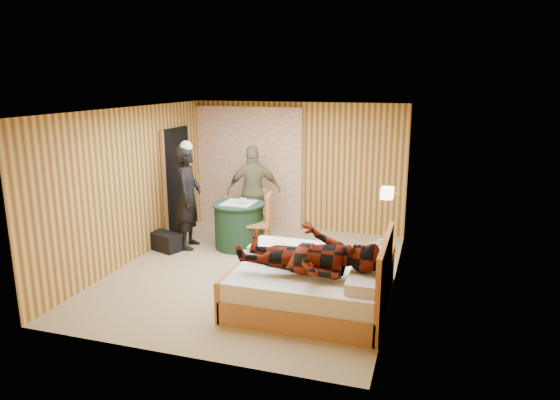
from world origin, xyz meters
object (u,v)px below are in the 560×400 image
(wall_lamp, at_px, (387,193))
(man_on_bed, at_px, (309,244))
(duffel_bag, at_px, (165,242))
(bed, at_px, (311,286))
(round_table, at_px, (239,225))
(nightstand, at_px, (378,266))
(man_at_table, at_px, (254,191))
(chair_far, at_px, (254,208))
(chair_near, at_px, (262,218))
(woman_standing, at_px, (188,197))

(wall_lamp, xyz_separation_m, man_on_bed, (-0.77, -1.61, -0.34))
(duffel_bag, bearing_deg, bed, -5.77)
(duffel_bag, bearing_deg, round_table, 44.98)
(nightstand, distance_m, round_table, 2.73)
(man_at_table, bearing_deg, man_on_bed, 98.95)
(chair_far, distance_m, man_on_bed, 3.47)
(nightstand, relative_size, chair_near, 0.57)
(round_table, height_order, chair_far, chair_far)
(nightstand, bearing_deg, man_at_table, 146.03)
(wall_lamp, distance_m, chair_far, 2.99)
(round_table, height_order, woman_standing, woman_standing)
(wall_lamp, distance_m, nightstand, 1.07)
(duffel_bag, bearing_deg, chair_near, 36.65)
(wall_lamp, height_order, nightstand, wall_lamp)
(nightstand, distance_m, duffel_bag, 3.75)
(wall_lamp, bearing_deg, duffel_bag, 179.19)
(bed, distance_m, nightstand, 1.28)
(duffel_bag, relative_size, woman_standing, 0.31)
(chair_near, height_order, woman_standing, woman_standing)
(bed, xyz_separation_m, duffel_bag, (-2.98, 1.44, -0.15))
(bed, xyz_separation_m, man_on_bed, (0.02, -0.23, 0.65))
(round_table, xyz_separation_m, chair_far, (0.02, 0.72, 0.13))
(nightstand, relative_size, man_on_bed, 0.33)
(wall_lamp, xyz_separation_m, woman_standing, (-3.44, 0.34, -0.39))
(wall_lamp, xyz_separation_m, chair_near, (-2.14, 0.54, -0.71))
(wall_lamp, distance_m, man_at_table, 2.97)
(chair_far, distance_m, man_at_table, 0.33)
(nightstand, bearing_deg, chair_near, 156.97)
(chair_far, bearing_deg, wall_lamp, -11.73)
(man_on_bed, bearing_deg, woman_standing, 143.76)
(duffel_bag, distance_m, woman_standing, 0.87)
(wall_lamp, xyz_separation_m, nightstand, (-0.04, -0.35, -1.01))
(man_at_table, bearing_deg, duffel_bag, 25.79)
(wall_lamp, relative_size, man_at_table, 0.15)
(chair_near, relative_size, man_at_table, 0.59)
(wall_lamp, distance_m, woman_standing, 3.48)
(bed, bearing_deg, man_at_table, 123.17)
(man_at_table, bearing_deg, nightstand, 123.53)
(round_table, xyz_separation_m, chair_near, (0.46, -0.06, 0.18))
(man_at_table, bearing_deg, chair_far, 91.18)
(duffel_bag, height_order, woman_standing, woman_standing)
(bed, relative_size, woman_standing, 1.08)
(nightstand, xyz_separation_m, man_at_table, (-2.56, 1.72, 0.57))
(woman_standing, bearing_deg, chair_near, -92.46)
(chair_near, height_order, duffel_bag, chair_near)
(bed, height_order, man_on_bed, man_on_bed)
(man_on_bed, bearing_deg, round_table, 129.53)
(round_table, relative_size, man_on_bed, 0.52)
(duffel_bag, relative_size, man_at_table, 0.32)
(nightstand, height_order, man_on_bed, man_on_bed)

